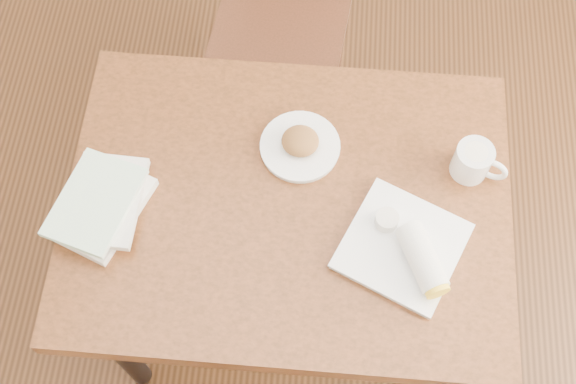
# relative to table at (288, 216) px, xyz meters

# --- Properties ---
(ground) EXTENTS (4.00, 5.00, 0.01)m
(ground) POSITION_rel_table_xyz_m (0.00, 0.00, -0.67)
(ground) COLOR #472814
(ground) RESTS_ON ground
(table) EXTENTS (1.09, 0.81, 0.75)m
(table) POSITION_rel_table_xyz_m (0.00, 0.00, 0.00)
(table) COLOR brown
(table) RESTS_ON ground
(plate_scone) EXTENTS (0.20, 0.20, 0.06)m
(plate_scone) POSITION_rel_table_xyz_m (0.02, 0.15, 0.11)
(plate_scone) COLOR white
(plate_scone) RESTS_ON table
(coffee_mug) EXTENTS (0.13, 0.09, 0.09)m
(coffee_mug) POSITION_rel_table_xyz_m (0.44, 0.12, 0.14)
(coffee_mug) COLOR white
(coffee_mug) RESTS_ON table
(plate_burrito) EXTENTS (0.34, 0.34, 0.09)m
(plate_burrito) POSITION_rel_table_xyz_m (0.29, -0.12, 0.12)
(plate_burrito) COLOR white
(plate_burrito) RESTS_ON table
(book_stack) EXTENTS (0.25, 0.29, 0.07)m
(book_stack) POSITION_rel_table_xyz_m (-0.44, -0.06, 0.12)
(book_stack) COLOR white
(book_stack) RESTS_ON table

